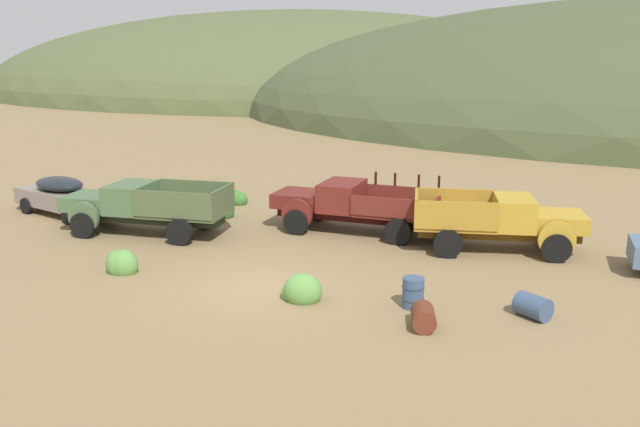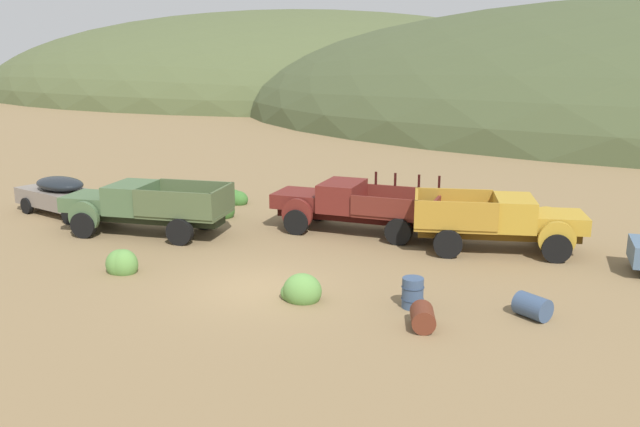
{
  "view_description": "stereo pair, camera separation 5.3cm",
  "coord_description": "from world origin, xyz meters",
  "px_view_note": "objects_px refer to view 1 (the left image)",
  "views": [
    {
      "loc": [
        7.43,
        -16.96,
        6.81
      ],
      "look_at": [
        0.41,
        4.45,
        1.24
      ],
      "focal_mm": 37.69,
      "sensor_mm": 36.0,
      "label": 1
    },
    {
      "loc": [
        7.48,
        -16.94,
        6.81
      ],
      "look_at": [
        0.41,
        4.45,
        1.24
      ],
      "focal_mm": 37.69,
      "sensor_mm": 36.0,
      "label": 2
    }
  ],
  "objects_px": {
    "truck_weathered_green": "(136,206)",
    "oil_drum_by_truck": "(413,293)",
    "oil_drum_foreground": "(533,306)",
    "truck_mustard": "(509,222)",
    "car_primer_gray": "(66,196)",
    "truck_oxblood": "(345,205)",
    "oil_drum_tipped": "(423,317)"
  },
  "relations": [
    {
      "from": "truck_weathered_green",
      "to": "oil_drum_by_truck",
      "type": "distance_m",
      "value": 12.03
    },
    {
      "from": "oil_drum_foreground",
      "to": "oil_drum_by_truck",
      "type": "bearing_deg",
      "value": -175.11
    },
    {
      "from": "oil_drum_foreground",
      "to": "truck_mustard",
      "type": "bearing_deg",
      "value": 98.96
    },
    {
      "from": "oil_drum_foreground",
      "to": "car_primer_gray",
      "type": "bearing_deg",
      "value": 163.83
    },
    {
      "from": "truck_oxblood",
      "to": "oil_drum_foreground",
      "type": "height_order",
      "value": "truck_oxblood"
    },
    {
      "from": "truck_mustard",
      "to": "oil_drum_by_truck",
      "type": "distance_m",
      "value": 6.58
    },
    {
      "from": "oil_drum_foreground",
      "to": "oil_drum_by_truck",
      "type": "distance_m",
      "value": 3.09
    },
    {
      "from": "car_primer_gray",
      "to": "truck_mustard",
      "type": "distance_m",
      "value": 17.75
    },
    {
      "from": "truck_mustard",
      "to": "car_primer_gray",
      "type": "bearing_deg",
      "value": 171.78
    },
    {
      "from": "truck_weathered_green",
      "to": "oil_drum_tipped",
      "type": "height_order",
      "value": "truck_weathered_green"
    },
    {
      "from": "oil_drum_foreground",
      "to": "oil_drum_tipped",
      "type": "relative_size",
      "value": 1.05
    },
    {
      "from": "truck_weathered_green",
      "to": "oil_drum_by_truck",
      "type": "height_order",
      "value": "truck_weathered_green"
    },
    {
      "from": "truck_weathered_green",
      "to": "truck_mustard",
      "type": "distance_m",
      "value": 13.56
    },
    {
      "from": "truck_mustard",
      "to": "oil_drum_foreground",
      "type": "height_order",
      "value": "truck_mustard"
    },
    {
      "from": "car_primer_gray",
      "to": "oil_drum_by_truck",
      "type": "height_order",
      "value": "car_primer_gray"
    },
    {
      "from": "car_primer_gray",
      "to": "truck_oxblood",
      "type": "bearing_deg",
      "value": 24.35
    },
    {
      "from": "truck_oxblood",
      "to": "oil_drum_by_truck",
      "type": "relative_size",
      "value": 7.71
    },
    {
      "from": "truck_weathered_green",
      "to": "truck_oxblood",
      "type": "bearing_deg",
      "value": -163.66
    },
    {
      "from": "car_primer_gray",
      "to": "truck_weathered_green",
      "type": "xyz_separation_m",
      "value": [
        4.33,
        -1.5,
        0.22
      ]
    },
    {
      "from": "truck_weathered_green",
      "to": "car_primer_gray",
      "type": "bearing_deg",
      "value": -23.44
    },
    {
      "from": "car_primer_gray",
      "to": "oil_drum_foreground",
      "type": "bearing_deg",
      "value": 1.97
    },
    {
      "from": "car_primer_gray",
      "to": "oil_drum_tipped",
      "type": "bearing_deg",
      "value": -5.3
    },
    {
      "from": "truck_oxblood",
      "to": "oil_drum_tipped",
      "type": "height_order",
      "value": "truck_oxblood"
    },
    {
      "from": "truck_weathered_green",
      "to": "oil_drum_tipped",
      "type": "xyz_separation_m",
      "value": [
        11.76,
        -5.48,
        -0.73
      ]
    },
    {
      "from": "truck_weathered_green",
      "to": "oil_drum_foreground",
      "type": "distance_m",
      "value": 14.88
    },
    {
      "from": "oil_drum_tipped",
      "to": "truck_mustard",
      "type": "bearing_deg",
      "value": 77.63
    },
    {
      "from": "car_primer_gray",
      "to": "oil_drum_foreground",
      "type": "relative_size",
      "value": 4.99
    },
    {
      "from": "truck_weathered_green",
      "to": "truck_oxblood",
      "type": "distance_m",
      "value": 7.84
    },
    {
      "from": "truck_weathered_green",
      "to": "truck_oxblood",
      "type": "relative_size",
      "value": 0.99
    },
    {
      "from": "car_primer_gray",
      "to": "oil_drum_foreground",
      "type": "xyz_separation_m",
      "value": [
        18.67,
        -5.42,
        -0.51
      ]
    },
    {
      "from": "oil_drum_by_truck",
      "to": "oil_drum_tipped",
      "type": "distance_m",
      "value": 1.4
    },
    {
      "from": "truck_oxblood",
      "to": "truck_mustard",
      "type": "xyz_separation_m",
      "value": [
        6.07,
        -0.76,
        0.01
      ]
    }
  ]
}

